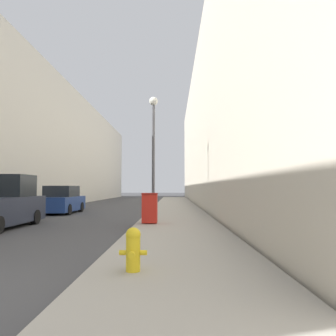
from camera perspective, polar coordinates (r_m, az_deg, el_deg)
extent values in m
cube|color=#9E998E|center=(22.01, 1.45, -7.49)|extent=(3.53, 60.00, 0.15)
cube|color=beige|center=(34.00, -26.37, 3.67)|extent=(12.00, 60.00, 11.25)
cube|color=beige|center=(31.47, 15.86, 6.46)|extent=(12.00, 60.00, 13.94)
cylinder|color=yellow|center=(6.04, -6.10, -14.72)|extent=(0.25, 0.25, 0.59)
sphere|color=yellow|center=(5.98, -6.07, -11.50)|extent=(0.27, 0.27, 0.27)
cylinder|color=yellow|center=(5.97, -6.07, -10.74)|extent=(0.07, 0.07, 0.06)
cylinder|color=yellow|center=(5.85, -6.33, -14.79)|extent=(0.11, 0.12, 0.11)
cylinder|color=yellow|center=(6.06, -7.91, -14.39)|extent=(0.12, 0.09, 0.09)
cylinder|color=yellow|center=(6.02, -4.27, -14.49)|extent=(0.12, 0.09, 0.09)
cube|color=red|center=(13.72, -3.20, -7.09)|extent=(0.62, 0.63, 1.15)
cube|color=maroon|center=(13.70, -3.19, -4.54)|extent=(0.64, 0.65, 0.08)
cylinder|color=black|center=(14.05, -4.21, -9.15)|extent=(0.05, 0.16, 0.16)
cylinder|color=black|center=(14.02, -2.04, -9.17)|extent=(0.05, 0.16, 0.16)
cylinder|color=#4C4C51|center=(18.32, -2.59, -7.68)|extent=(0.31, 0.31, 0.25)
cylinder|color=#4C4C51|center=(18.34, -2.57, 1.60)|extent=(0.16, 0.16, 6.18)
sphere|color=silver|center=(18.91, -2.54, 11.55)|extent=(0.49, 0.49, 0.49)
cube|color=black|center=(15.66, -26.35, -2.76)|extent=(1.97, 1.64, 0.94)
cylinder|color=black|center=(15.92, -22.11, -7.90)|extent=(0.24, 0.64, 0.64)
cube|color=navy|center=(22.08, -18.02, -5.92)|extent=(1.86, 4.39, 0.89)
cube|color=#1E2328|center=(22.06, -17.99, -3.87)|extent=(1.64, 2.28, 0.69)
cylinder|color=black|center=(23.62, -18.98, -6.43)|extent=(0.24, 0.64, 0.64)
cylinder|color=black|center=(23.10, -14.94, -6.57)|extent=(0.24, 0.64, 0.64)
cylinder|color=black|center=(21.17, -21.42, -6.75)|extent=(0.24, 0.64, 0.64)
cylinder|color=black|center=(20.58, -16.96, -6.94)|extent=(0.24, 0.64, 0.64)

